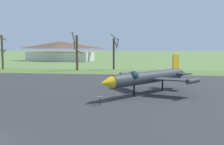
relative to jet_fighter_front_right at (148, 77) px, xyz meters
The scene contains 8 objects.
asphalt_apron 11.43m from the jet_fighter_front_right, 162.04° to the right, with size 73.51×51.98×0.05m, color #333335.
grass_verge_strip 30.54m from the jet_fighter_front_right, 110.50° to the left, with size 133.51×12.00×0.06m, color #587135.
jet_fighter_front_right is the anchor object (origin of this frame).
info_placard_front_right 8.73m from the jet_fighter_front_right, 125.42° to the right, with size 0.53×0.42×0.99m.
bare_tree_far_left 49.42m from the jet_fighter_front_right, 139.71° to the left, with size 2.66×2.67×8.99m.
bare_tree_left_of_center 35.54m from the jet_fighter_front_right, 119.35° to the left, with size 3.16×2.22×9.69m.
bare_tree_center 36.09m from the jet_fighter_front_right, 103.61° to the left, with size 2.15×2.85×9.23m.
visitor_building 79.61m from the jet_fighter_front_right, 116.16° to the left, with size 28.83×13.57×7.90m.
Camera 1 is at (10.48, -14.96, 6.22)m, focal length 42.94 mm.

